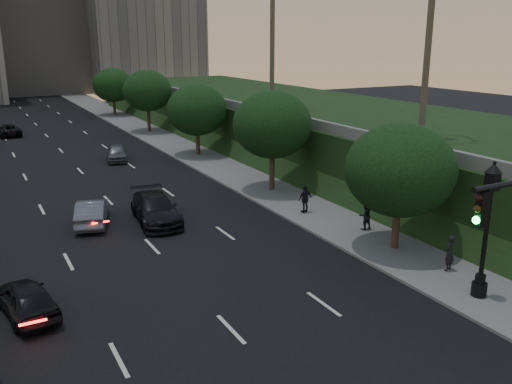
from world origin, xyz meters
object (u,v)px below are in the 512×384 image
street_lamp (485,237)px  sedan_mid_left (92,212)px  sedan_far_left (8,130)px  sedan_near_right (156,209)px  pedestrian_a (449,253)px  pedestrian_b (365,215)px  sedan_near_left (26,299)px  sedan_far_right (117,153)px  pedestrian_c (305,199)px

street_lamp → sedan_mid_left: street_lamp is taller
sedan_far_left → sedan_near_right: bearing=92.1°
pedestrian_a → pedestrian_b: size_ratio=1.05×
street_lamp → sedan_near_left: (-15.90, 7.05, -1.96)m
sedan_near_left → sedan_far_left: size_ratio=0.87×
sedan_far_right → pedestrian_c: (5.96, -19.69, 0.29)m
sedan_far_left → pedestrian_b: bearing=103.0°
sedan_mid_left → pedestrian_c: size_ratio=2.62×
sedan_far_left → pedestrian_b: size_ratio=2.98×
sedan_far_left → sedan_far_right: bearing=106.0°
sedan_far_left → pedestrian_c: 39.36m
pedestrian_b → pedestrian_a: bearing=90.7°
street_lamp → sedan_near_right: size_ratio=1.05×
sedan_far_left → sedan_near_right: sedan_near_right is taller
pedestrian_a → pedestrian_b: 5.93m
sedan_near_left → pedestrian_c: size_ratio=2.41×
sedan_mid_left → sedan_far_right: 16.43m
sedan_near_right → pedestrian_c: (8.09, -2.87, 0.20)m
sedan_near_left → pedestrian_a: size_ratio=2.45×
street_lamp → sedan_far_right: 32.55m
sedan_near_left → sedan_near_right: sedan_near_right is taller
sedan_near_right → sedan_far_right: 16.96m
pedestrian_b → pedestrian_c: pedestrian_c is taller
street_lamp → sedan_far_left: street_lamp is taller
sedan_far_right → pedestrian_c: size_ratio=2.43×
street_lamp → sedan_far_right: (-6.16, 31.90, -1.95)m
sedan_far_left → pedestrian_a: size_ratio=2.83×
sedan_near_left → pedestrian_b: 16.94m
street_lamp → pedestrian_a: 2.99m
street_lamp → sedan_far_left: bearing=105.0°
sedan_near_right → pedestrian_a: size_ratio=3.29×
sedan_near_left → sedan_far_right: size_ratio=0.99×
street_lamp → sedan_near_left: street_lamp is taller
pedestrian_a → sedan_near_left: bearing=-35.9°
sedan_near_left → pedestrian_a: (16.72, -4.70, 0.28)m
sedan_near_left → sedan_near_right: size_ratio=0.74×
sedan_near_right → street_lamp: bearing=-55.1°
sedan_near_right → pedestrian_a: pedestrian_a is taller
sedan_near_left → pedestrian_a: pedestrian_a is taller
sedan_far_right → pedestrian_a: 30.37m
sedan_mid_left → pedestrian_b: bearing=163.5°
pedestrian_b → sedan_near_right: bearing=-33.8°
sedan_far_left → pedestrian_a: (14.07, -47.00, 0.32)m
sedan_far_left → pedestrian_a: bearing=100.6°
sedan_far_right → sedan_near_right: bearing=-84.3°
sedan_mid_left → pedestrian_b: size_ratio=2.81×
sedan_far_left → pedestrian_c: pedestrian_c is taller
sedan_far_left → sedan_far_right: 18.83m
sedan_near_right → pedestrian_b: (9.29, -6.80, 0.15)m
sedan_far_right → pedestrian_b: size_ratio=2.60×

